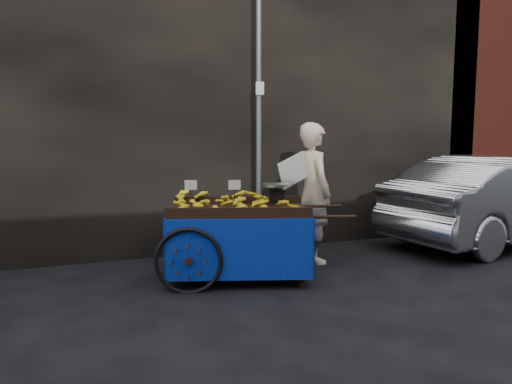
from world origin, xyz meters
name	(u,v)px	position (x,y,z in m)	size (l,w,h in m)	color
ground	(273,280)	(0.00, 0.00, 0.00)	(80.00, 80.00, 0.00)	black
building_wall	(236,89)	(0.39, 2.60, 2.50)	(13.50, 2.00, 5.00)	black
street_pole	(259,117)	(0.30, 1.30, 2.01)	(0.12, 0.10, 4.00)	slate
banana_cart	(235,216)	(-0.40, 0.27, 0.77)	(2.50, 1.67, 1.25)	black
vendor	(313,193)	(0.85, 0.65, 0.96)	(0.89, 0.73, 1.92)	beige
plastic_bag	(285,263)	(0.29, 0.29, 0.11)	(0.24, 0.20, 0.22)	#1636AB
parked_car	(503,200)	(4.27, 0.65, 0.70)	(1.49, 4.27, 1.41)	#B2B3B9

